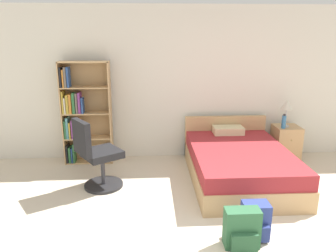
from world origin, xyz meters
TOP-DOWN VIEW (x-y plane):
  - wall_back at (0.00, 3.23)m, footprint 9.00×0.06m
  - bookshelf at (-1.81, 2.98)m, footprint 0.80×0.27m
  - bed at (0.65, 2.15)m, footprint 1.41×2.04m
  - office_chair at (-1.42, 1.95)m, footprint 0.72×0.69m
  - nightstand at (1.69, 2.90)m, footprint 0.42×0.44m
  - table_lamp at (1.64, 2.88)m, footprint 0.20×0.20m
  - water_bottle at (1.57, 2.80)m, footprint 0.07×0.07m
  - backpack_blue at (0.45, 0.68)m, footprint 0.28×0.28m
  - backpack_green at (0.26, 0.51)m, footprint 0.36×0.24m

SIDE VIEW (x-z plane):
  - backpack_blue at x=0.45m, z-range -0.01..0.38m
  - backpack_green at x=0.26m, z-range -0.01..0.41m
  - bed at x=0.65m, z-range -0.12..0.64m
  - nightstand at x=1.69m, z-range 0.00..0.60m
  - office_chair at x=-1.42m, z-range -0.04..0.99m
  - water_bottle at x=1.57m, z-range 0.59..0.83m
  - bookshelf at x=-1.81m, z-range 0.01..1.72m
  - table_lamp at x=1.64m, z-range 0.73..1.20m
  - wall_back at x=0.00m, z-range 0.00..2.60m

